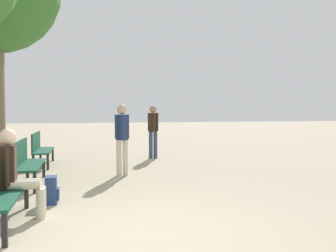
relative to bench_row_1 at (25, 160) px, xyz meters
name	(u,v)px	position (x,y,z in m)	size (l,w,h in m)	color
ground_plane	(124,236)	(1.59, -3.51, -0.51)	(80.00, 80.00, 0.00)	tan
bench_row_1	(25,160)	(0.00, 0.00, 0.00)	(0.44, 1.78, 0.90)	#144733
bench_row_2	(40,147)	(0.00, 2.75, 0.00)	(0.44, 1.78, 0.90)	#144733
person_seated	(17,171)	(0.23, -2.47, 0.15)	(0.60, 0.34, 1.26)	beige
backpack	(52,190)	(0.62, -1.68, -0.30)	(0.21, 0.29, 0.44)	navy
pedestrian_near	(153,128)	(3.29, 3.47, 0.44)	(0.34, 0.30, 1.66)	#384260
pedestrian_mid	(122,135)	(2.02, 0.65, 0.43)	(0.33, 0.29, 1.64)	beige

